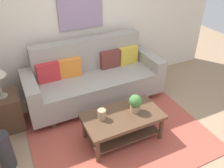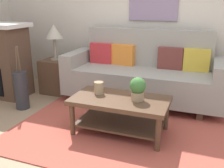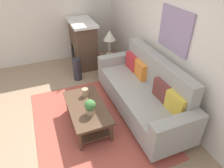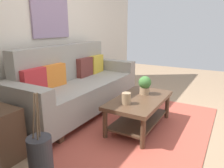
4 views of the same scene
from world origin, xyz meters
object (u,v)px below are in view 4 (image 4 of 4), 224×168
at_px(throw_pillow_orange, 54,75).
at_px(throw_pillow_maroon, 84,67).
at_px(tabletop_vase, 126,98).
at_px(couch, 77,87).
at_px(potted_plant_tabletop, 145,85).
at_px(throw_pillow_mustard, 96,64).
at_px(framed_painting, 51,15).
at_px(coffee_table, 139,106).
at_px(floor_vase, 42,168).
at_px(throw_pillow_crimson, 34,81).

xyz_separation_m(throw_pillow_orange, throw_pillow_maroon, (0.73, 0.00, 0.00)).
relative_size(throw_pillow_maroon, tabletop_vase, 2.51).
bearing_deg(couch, potted_plant_tabletop, -79.75).
bearing_deg(throw_pillow_mustard, potted_plant_tabletop, -114.46).
bearing_deg(framed_painting, potted_plant_tabletop, -82.85).
distance_m(throw_pillow_orange, framed_painting, 0.98).
xyz_separation_m(throw_pillow_orange, throw_pillow_mustard, (1.09, 0.00, 0.00)).
relative_size(coffee_table, tabletop_vase, 7.66).
relative_size(throw_pillow_mustard, floor_vase, 0.67).
bearing_deg(tabletop_vase, couch, 73.69).
distance_m(couch, throw_pillow_crimson, 0.78).
bearing_deg(coffee_table, framed_painting, 89.85).
xyz_separation_m(throw_pillow_crimson, potted_plant_tabletop, (0.92, -1.18, -0.11)).
height_order(throw_pillow_maroon, floor_vase, throw_pillow_maroon).
relative_size(couch, potted_plant_tabletop, 8.85).
xyz_separation_m(couch, throw_pillow_orange, (-0.36, 0.13, 0.25)).
bearing_deg(coffee_table, tabletop_vase, 168.21).
height_order(throw_pillow_maroon, framed_painting, framed_painting).
bearing_deg(framed_painting, tabletop_vase, -101.31).
height_order(tabletop_vase, potted_plant_tabletop, potted_plant_tabletop).
bearing_deg(potted_plant_tabletop, throw_pillow_orange, 115.17).
bearing_deg(couch, throw_pillow_crimson, 170.27).
height_order(coffee_table, tabletop_vase, tabletop_vase).
relative_size(couch, tabletop_vase, 16.15).
bearing_deg(floor_vase, framed_painting, 40.72).
bearing_deg(throw_pillow_orange, throw_pillow_maroon, 0.00).
distance_m(throw_pillow_crimson, framed_painting, 1.17).
bearing_deg(framed_painting, floor_vase, -139.28).
distance_m(coffee_table, potted_plant_tabletop, 0.32).
bearing_deg(coffee_table, throw_pillow_maroon, 72.84).
height_order(throw_pillow_maroon, potted_plant_tabletop, throw_pillow_maroon).
bearing_deg(throw_pillow_mustard, floor_vase, -156.43).
xyz_separation_m(throw_pillow_mustard, tabletop_vase, (-1.02, -1.13, -0.18)).
relative_size(coffee_table, potted_plant_tabletop, 4.20).
height_order(throw_pillow_orange, throw_pillow_maroon, same).
bearing_deg(throw_pillow_orange, framed_painting, 43.08).
bearing_deg(throw_pillow_crimson, throw_pillow_mustard, 0.00).
relative_size(tabletop_vase, floor_vase, 0.27).
distance_m(throw_pillow_orange, potted_plant_tabletop, 1.31).
relative_size(tabletop_vase, potted_plant_tabletop, 0.55).
distance_m(couch, tabletop_vase, 1.05).
distance_m(throw_pillow_maroon, coffee_table, 1.30).
bearing_deg(throw_pillow_orange, tabletop_vase, -86.48).
distance_m(throw_pillow_mustard, tabletop_vase, 1.54).
bearing_deg(throw_pillow_crimson, throw_pillow_maroon, 0.00).
distance_m(tabletop_vase, potted_plant_tabletop, 0.49).
distance_m(throw_pillow_crimson, floor_vase, 1.36).
distance_m(throw_pillow_maroon, floor_vase, 2.20).
relative_size(couch, throw_pillow_crimson, 6.44).
xyz_separation_m(couch, floor_vase, (-1.55, -0.87, -0.16)).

